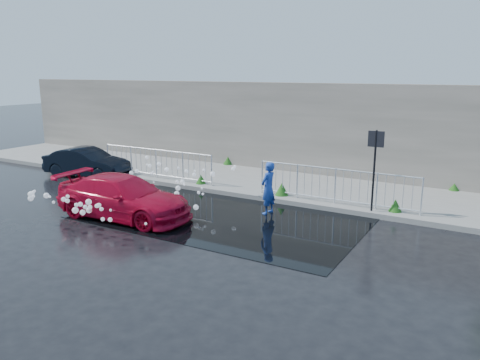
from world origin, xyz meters
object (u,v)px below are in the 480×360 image
at_px(person, 268,188).
at_px(red_car, 123,197).
at_px(sign_post, 375,158).
at_px(dark_car, 87,163).

bearing_deg(person, red_car, -48.66).
height_order(sign_post, dark_car, sign_post).
relative_size(red_car, person, 2.67).
bearing_deg(dark_car, person, -103.48).
bearing_deg(dark_car, sign_post, -95.46).
xyz_separation_m(red_car, dark_car, (-4.99, 3.18, -0.03)).
distance_m(sign_post, red_car, 7.22).
height_order(red_car, dark_car, red_car).
xyz_separation_m(sign_post, red_car, (-6.11, -3.68, -1.12)).
distance_m(sign_post, person, 3.14).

